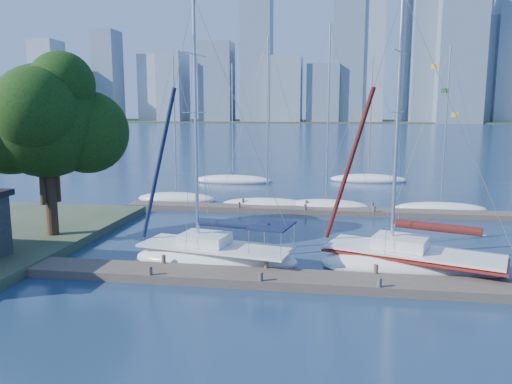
# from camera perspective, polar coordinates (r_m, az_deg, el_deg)

# --- Properties ---
(ground) EXTENTS (700.00, 700.00, 0.00)m
(ground) POSITION_cam_1_polar(r_m,az_deg,el_deg) (22.87, 0.88, -10.31)
(ground) COLOR #162D48
(ground) RESTS_ON ground
(near_dock) EXTENTS (26.00, 2.00, 0.40)m
(near_dock) POSITION_cam_1_polar(r_m,az_deg,el_deg) (22.80, 0.88, -9.84)
(near_dock) COLOR #494036
(near_dock) RESTS_ON ground
(far_dock) EXTENTS (30.00, 1.80, 0.36)m
(far_dock) POSITION_cam_1_polar(r_m,az_deg,el_deg) (38.09, 7.22, -2.09)
(far_dock) COLOR #494036
(far_dock) RESTS_ON ground
(far_shore) EXTENTS (800.00, 100.00, 1.50)m
(far_shore) POSITION_cam_1_polar(r_m,az_deg,el_deg) (341.42, 8.44, 7.98)
(far_shore) COLOR #38472D
(far_shore) RESTS_ON ground
(tree) EXTENTS (8.49, 7.72, 10.86)m
(tree) POSITION_cam_1_polar(r_m,az_deg,el_deg) (30.70, -22.85, 7.73)
(tree) COLOR #312115
(tree) RESTS_ON ground
(sailboat_navy) EXTENTS (8.71, 4.30, 13.56)m
(sailboat_navy) POSITION_cam_1_polar(r_m,az_deg,el_deg) (25.21, -4.67, -5.91)
(sailboat_navy) COLOR white
(sailboat_navy) RESTS_ON ground
(sailboat_maroon) EXTENTS (9.28, 5.68, 13.59)m
(sailboat_maroon) POSITION_cam_1_polar(r_m,az_deg,el_deg) (25.33, 17.47, -6.36)
(sailboat_maroon) COLOR white
(sailboat_maroon) RESTS_ON ground
(bg_boat_0) EXTENTS (7.19, 4.21, 12.43)m
(bg_boat_0) POSITION_cam_1_polar(r_m,az_deg,el_deg) (42.93, -9.05, -0.71)
(bg_boat_0) COLOR white
(bg_boat_0) RESTS_ON ground
(bg_boat_1) EXTENTS (7.62, 4.00, 13.55)m
(bg_boat_1) POSITION_cam_1_polar(r_m,az_deg,el_deg) (39.90, 1.31, -1.37)
(bg_boat_1) COLOR white
(bg_boat_1) RESTS_ON ground
(bg_boat_2) EXTENTS (7.07, 3.34, 14.47)m
(bg_boat_2) POSITION_cam_1_polar(r_m,az_deg,el_deg) (39.53, 8.01, -1.53)
(bg_boat_2) COLOR white
(bg_boat_2) RESTS_ON ground
(bg_boat_4) EXTENTS (7.11, 3.13, 12.67)m
(bg_boat_4) POSITION_cam_1_polar(r_m,az_deg,el_deg) (40.99, 20.36, -1.70)
(bg_boat_4) COLOR white
(bg_boat_4) RESTS_ON ground
(bg_boat_6) EXTENTS (8.65, 3.39, 12.81)m
(bg_boat_6) POSITION_cam_1_polar(r_m,az_deg,el_deg) (53.50, -2.66, 1.38)
(bg_boat_6) COLOR white
(bg_boat_6) RESTS_ON ground
(bg_boat_7) EXTENTS (8.29, 2.97, 13.48)m
(bg_boat_7) POSITION_cam_1_polar(r_m,az_deg,el_deg) (55.38, 12.71, 1.45)
(bg_boat_7) COLOR white
(bg_boat_7) RESTS_ON ground
(skyline) EXTENTS (501.83, 51.31, 108.24)m
(skyline) POSITION_cam_1_polar(r_m,az_deg,el_deg) (313.67, 13.41, 14.03)
(skyline) COLOR gray
(skyline) RESTS_ON ground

